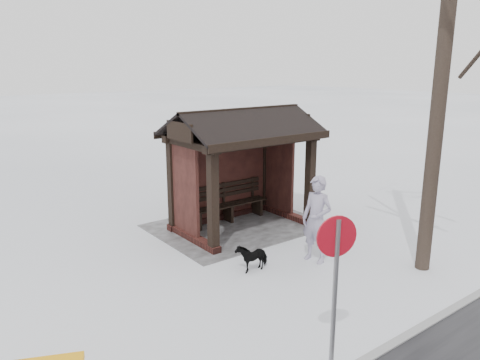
% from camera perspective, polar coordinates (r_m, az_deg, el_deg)
% --- Properties ---
extents(ground, '(120.00, 120.00, 0.00)m').
position_cam_1_polar(ground, '(12.16, 0.28, -5.86)').
color(ground, white).
rests_on(ground, ground).
extents(kerb, '(120.00, 0.15, 0.06)m').
position_cam_1_polar(kerb, '(8.84, 23.33, -15.01)').
color(kerb, gray).
rests_on(kerb, ground).
extents(trampled_patch, '(4.20, 3.20, 0.02)m').
position_cam_1_polar(trampled_patch, '(12.31, -0.29, -5.57)').
color(trampled_patch, gray).
rests_on(trampled_patch, ground).
extents(bus_shelter, '(3.60, 2.40, 3.09)m').
position_cam_1_polar(bus_shelter, '(11.73, -0.18, 4.35)').
color(bus_shelter, '#361713').
rests_on(bus_shelter, ground).
extents(pedestrian, '(0.57, 0.75, 1.87)m').
position_cam_1_polar(pedestrian, '(10.03, 9.33, -4.76)').
color(pedestrian, '#9C94AE').
rests_on(pedestrian, ground).
extents(dog, '(0.68, 0.32, 0.57)m').
position_cam_1_polar(dog, '(9.72, 1.47, -9.29)').
color(dog, black).
rests_on(dog, ground).
extents(road_sign, '(0.54, 0.23, 2.23)m').
position_cam_1_polar(road_sign, '(6.37, 11.57, -9.52)').
color(road_sign, slate).
rests_on(road_sign, ground).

